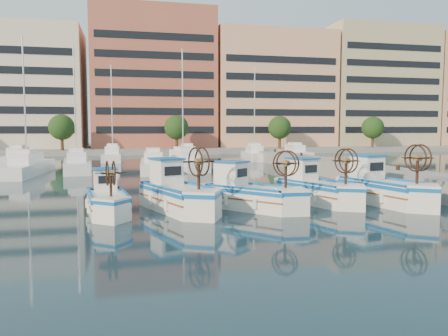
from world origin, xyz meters
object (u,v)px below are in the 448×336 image
fishing_boat_b (177,193)px  fishing_boat_c (249,192)px  fishing_boat_d (316,187)px  fishing_boat_e (382,187)px  fishing_boat_a (107,198)px

fishing_boat_b → fishing_boat_c: (3.42, -0.32, -0.05)m
fishing_boat_b → fishing_boat_d: 7.32m
fishing_boat_e → fishing_boat_d: bearing=151.3°
fishing_boat_a → fishing_boat_e: fishing_boat_e is taller
fishing_boat_b → fishing_boat_a: bearing=161.0°
fishing_boat_c → fishing_boat_d: 3.99m
fishing_boat_b → fishing_boat_d: (7.30, 0.61, -0.04)m
fishing_boat_a → fishing_boat_c: bearing=-9.9°
fishing_boat_b → fishing_boat_e: (10.53, -0.34, 0.02)m
fishing_boat_a → fishing_boat_c: size_ratio=0.91×
fishing_boat_a → fishing_boat_c: fishing_boat_c is taller
fishing_boat_a → fishing_boat_b: size_ratio=0.82×
fishing_boat_c → fishing_boat_e: fishing_boat_e is taller
fishing_boat_c → fishing_boat_d: size_ratio=0.94×
fishing_boat_b → fishing_boat_c: 3.44m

